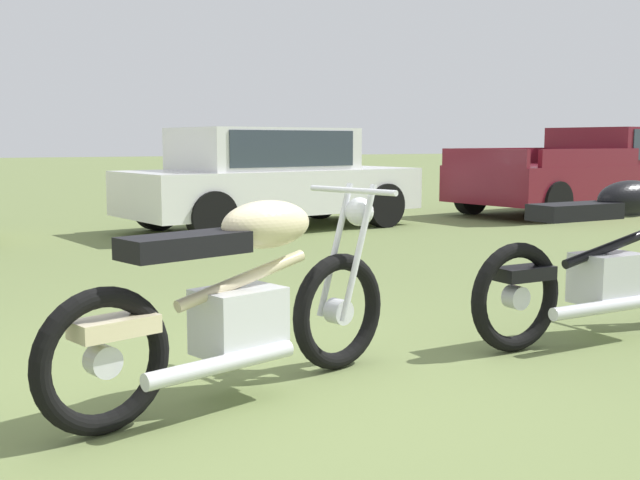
{
  "coord_description": "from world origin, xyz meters",
  "views": [
    {
      "loc": [
        -1.47,
        -3.43,
        1.25
      ],
      "look_at": [
        0.74,
        0.7,
        0.65
      ],
      "focal_mm": 43.49,
      "sensor_mm": 36.0,
      "label": 1
    }
  ],
  "objects_px": {
    "motorcycle_black": "(608,260)",
    "motorcycle_cream": "(240,299)",
    "pickup_truck_burgundy": "(589,169)",
    "car_white": "(268,173)"
  },
  "relations": [
    {
      "from": "motorcycle_black",
      "to": "car_white",
      "type": "height_order",
      "value": "car_white"
    },
    {
      "from": "motorcycle_cream",
      "to": "motorcycle_black",
      "type": "relative_size",
      "value": 0.93
    },
    {
      "from": "motorcycle_cream",
      "to": "car_white",
      "type": "xyz_separation_m",
      "value": [
        3.16,
        6.61,
        0.31
      ]
    },
    {
      "from": "motorcycle_cream",
      "to": "motorcycle_black",
      "type": "distance_m",
      "value": 2.52
    },
    {
      "from": "motorcycle_cream",
      "to": "car_white",
      "type": "bearing_deg",
      "value": 49.45
    },
    {
      "from": "car_white",
      "to": "pickup_truck_burgundy",
      "type": "xyz_separation_m",
      "value": [
        6.2,
        -0.15,
        -0.04
      ]
    },
    {
      "from": "motorcycle_cream",
      "to": "car_white",
      "type": "height_order",
      "value": "car_white"
    },
    {
      "from": "motorcycle_black",
      "to": "pickup_truck_burgundy",
      "type": "xyz_separation_m",
      "value": [
        6.83,
        6.47,
        0.26
      ]
    },
    {
      "from": "motorcycle_black",
      "to": "motorcycle_cream",
      "type": "bearing_deg",
      "value": 179.13
    },
    {
      "from": "car_white",
      "to": "motorcycle_cream",
      "type": "bearing_deg",
      "value": -123.94
    }
  ]
}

